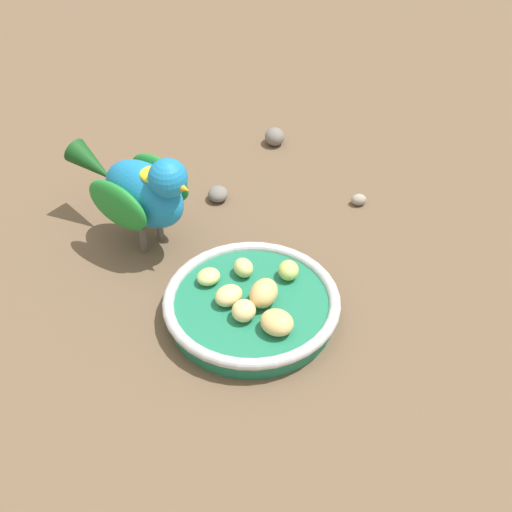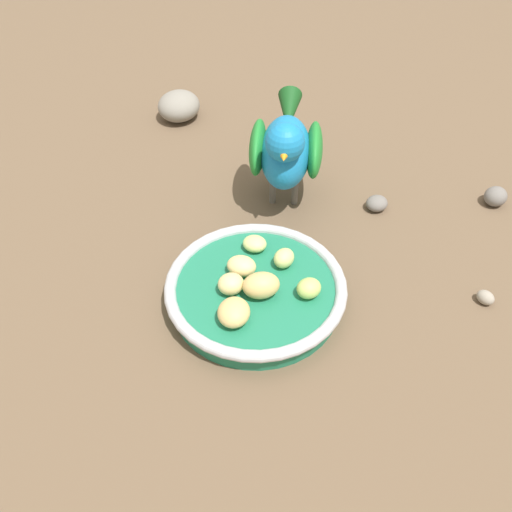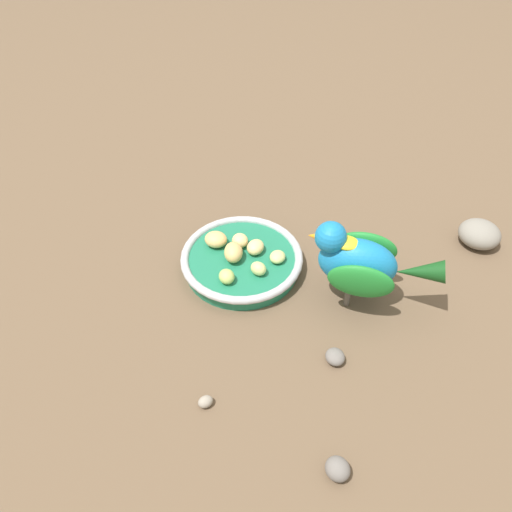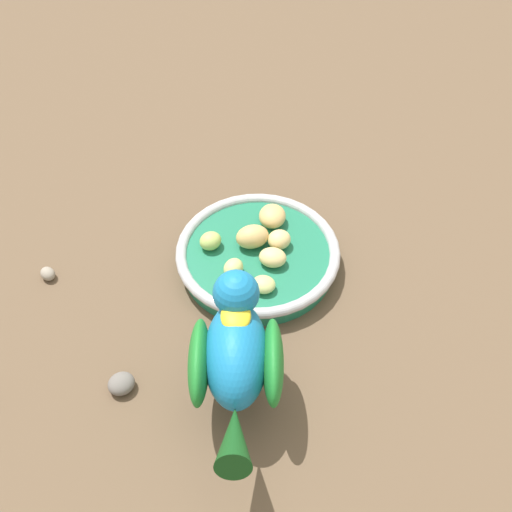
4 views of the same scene
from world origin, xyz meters
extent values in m
plane|color=brown|center=(0.00, 0.00, 0.00)|extent=(4.00, 4.00, 0.00)
cylinder|color=#1E7251|center=(-0.02, 0.02, 0.01)|extent=(0.17, 0.17, 0.02)
torus|color=#B7BABF|center=(-0.02, 0.02, 0.02)|extent=(0.18, 0.18, 0.01)
ellipsoid|color=#E5C67F|center=(-0.03, 0.04, 0.03)|extent=(0.04, 0.04, 0.02)
ellipsoid|color=tan|center=(-0.02, 0.01, 0.04)|extent=(0.04, 0.03, 0.03)
ellipsoid|color=tan|center=(-0.05, -0.02, 0.03)|extent=(0.04, 0.04, 0.02)
ellipsoid|color=#C6D17A|center=(0.01, 0.04, 0.03)|extent=(0.03, 0.03, 0.02)
ellipsoid|color=#C6D17A|center=(-0.01, 0.07, 0.03)|extent=(0.03, 0.03, 0.02)
ellipsoid|color=#B2CC66|center=(0.03, -0.01, 0.03)|extent=(0.03, 0.03, 0.02)
ellipsoid|color=#E5C67F|center=(-0.05, 0.02, 0.03)|extent=(0.03, 0.03, 0.02)
cylinder|color=#59544C|center=(0.06, 0.16, 0.02)|extent=(0.01, 0.01, 0.03)
cylinder|color=#59544C|center=(0.04, 0.17, 0.02)|extent=(0.01, 0.01, 0.03)
ellipsoid|color=#197AB7|center=(0.05, 0.17, 0.07)|extent=(0.09, 0.12, 0.07)
ellipsoid|color=#1E7F2D|center=(0.09, 0.17, 0.07)|extent=(0.05, 0.09, 0.05)
ellipsoid|color=#1E7F2D|center=(0.02, 0.19, 0.07)|extent=(0.05, 0.09, 0.05)
cone|color=#144719|center=(0.08, 0.25, 0.07)|extent=(0.05, 0.08, 0.05)
sphere|color=#197AB7|center=(0.04, 0.13, 0.11)|extent=(0.05, 0.05, 0.04)
cone|color=orange|center=(0.03, 0.11, 0.11)|extent=(0.02, 0.02, 0.02)
ellipsoid|color=yellow|center=(0.05, 0.15, 0.10)|extent=(0.04, 0.04, 0.01)
ellipsoid|color=slate|center=(0.16, 0.13, 0.01)|extent=(0.03, 0.03, 0.02)
ellipsoid|color=gray|center=(0.21, -0.04, 0.01)|extent=(0.02, 0.02, 0.01)
camera|label=1|loc=(-0.56, -0.17, 0.58)|focal=54.41mm
camera|label=2|loc=(-0.11, -0.35, 0.44)|focal=39.11mm
camera|label=3|loc=(0.53, -0.01, 0.56)|focal=36.10mm
camera|label=4|loc=(0.15, 0.50, 0.59)|focal=48.25mm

